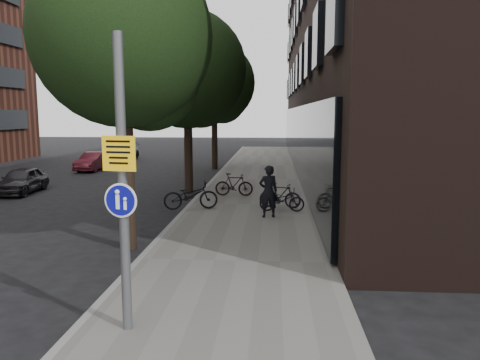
# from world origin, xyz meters

# --- Properties ---
(ground) EXTENTS (120.00, 120.00, 0.00)m
(ground) POSITION_xyz_m (0.00, 0.00, 0.00)
(ground) COLOR black
(ground) RESTS_ON ground
(sidewalk) EXTENTS (4.50, 60.00, 0.12)m
(sidewalk) POSITION_xyz_m (0.25, 10.00, 0.06)
(sidewalk) COLOR #5F5D58
(sidewalk) RESTS_ON ground
(curb_edge) EXTENTS (0.15, 60.00, 0.13)m
(curb_edge) POSITION_xyz_m (-2.00, 10.00, 0.07)
(curb_edge) COLOR slate
(curb_edge) RESTS_ON ground
(building_right_dark_brick) EXTENTS (12.00, 40.00, 18.00)m
(building_right_dark_brick) POSITION_xyz_m (8.50, 22.00, 9.00)
(building_right_dark_brick) COLOR black
(building_right_dark_brick) RESTS_ON ground
(street_tree_near) EXTENTS (4.40, 4.40, 7.50)m
(street_tree_near) POSITION_xyz_m (-2.53, 4.64, 5.11)
(street_tree_near) COLOR black
(street_tree_near) RESTS_ON ground
(street_tree_mid) EXTENTS (5.00, 5.00, 7.80)m
(street_tree_mid) POSITION_xyz_m (-2.53, 13.14, 5.11)
(street_tree_mid) COLOR black
(street_tree_mid) RESTS_ON ground
(street_tree_far) EXTENTS (5.00, 5.00, 7.80)m
(street_tree_far) POSITION_xyz_m (-2.53, 22.14, 5.11)
(street_tree_far) COLOR black
(street_tree_far) RESTS_ON ground
(signpost) EXTENTS (0.52, 0.15, 4.51)m
(signpost) POSITION_xyz_m (-1.18, -0.16, 2.40)
(signpost) COLOR #595B5E
(signpost) RESTS_ON sidewalk
(pedestrian) EXTENTS (0.70, 0.55, 1.69)m
(pedestrian) POSITION_xyz_m (0.92, 7.92, 0.97)
(pedestrian) COLOR black
(pedestrian) RESTS_ON sidewalk
(parked_bike_facade_near) EXTENTS (1.56, 0.61, 0.81)m
(parked_bike_facade_near) POSITION_xyz_m (1.38, 8.86, 0.52)
(parked_bike_facade_near) COLOR black
(parked_bike_facade_near) RESTS_ON sidewalk
(parked_bike_facade_far) EXTENTS (1.56, 0.74, 0.90)m
(parked_bike_facade_far) POSITION_xyz_m (1.32, 9.47, 0.57)
(parked_bike_facade_far) COLOR black
(parked_bike_facade_far) RESTS_ON sidewalk
(parked_bike_curb_near) EXTENTS (2.00, 1.14, 0.99)m
(parked_bike_curb_near) POSITION_xyz_m (-1.80, 8.98, 0.62)
(parked_bike_curb_near) COLOR black
(parked_bike_curb_near) RESTS_ON sidewalk
(parked_bike_curb_far) EXTENTS (1.54, 0.45, 0.92)m
(parked_bike_curb_far) POSITION_xyz_m (-0.52, 11.76, 0.58)
(parked_bike_curb_far) COLOR black
(parked_bike_curb_far) RESTS_ON sidewalk
(parked_car_near) EXTENTS (1.55, 3.38, 1.12)m
(parked_car_near) POSITION_xyz_m (-9.88, 12.46, 0.56)
(parked_car_near) COLOR black
(parked_car_near) RESTS_ON ground
(parked_car_mid) EXTENTS (1.34, 3.40, 1.10)m
(parked_car_mid) POSITION_xyz_m (-9.86, 20.65, 0.55)
(parked_car_mid) COLOR #5B1A25
(parked_car_mid) RESTS_ON ground
(parked_car_far) EXTENTS (1.73, 4.19, 1.21)m
(parked_car_far) POSITION_xyz_m (-10.14, 26.83, 0.61)
(parked_car_far) COLOR #19212E
(parked_car_far) RESTS_ON ground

